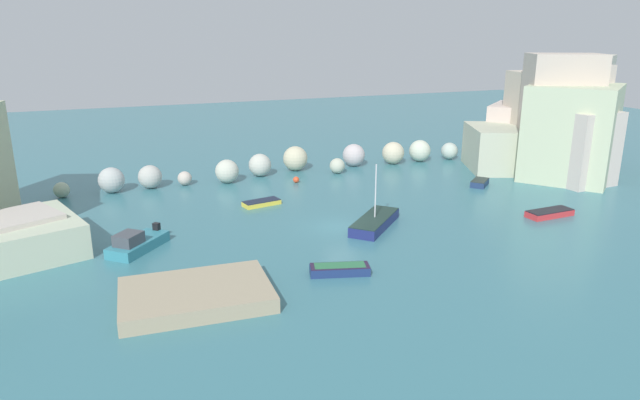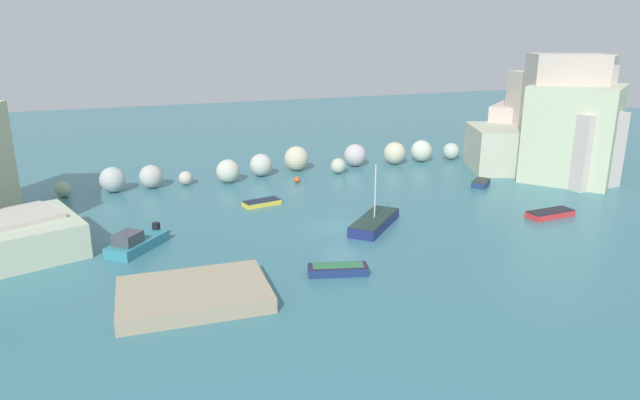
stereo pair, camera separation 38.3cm
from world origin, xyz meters
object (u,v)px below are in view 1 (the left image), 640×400
object	(u,v)px
moored_boat_4	(375,222)
moored_boat_0	(136,243)
moored_boat_1	(480,183)
moored_boat_2	(340,269)
moored_boat_5	(550,213)
stone_dock	(196,295)
channel_buoy	(296,180)
moored_boat_3	(262,203)

from	to	relation	value
moored_boat_4	moored_boat_0	bearing A→B (deg)	130.29
moored_boat_0	moored_boat_1	xyz separation A→B (m)	(31.66, 4.99, -0.22)
moored_boat_2	moored_boat_5	bearing A→B (deg)	27.75
stone_dock	moored_boat_1	xyz separation A→B (m)	(29.34, 14.03, -0.13)
moored_boat_0	stone_dock	bearing A→B (deg)	56.48
moored_boat_1	moored_boat_2	size ratio (longest dim) A/B	0.70
stone_dock	channel_buoy	world-z (taller)	stone_dock
moored_boat_2	stone_dock	bearing A→B (deg)	-160.69
moored_boat_2	moored_boat_4	world-z (taller)	moored_boat_4
moored_boat_1	moored_boat_5	bearing A→B (deg)	-134.11
channel_buoy	moored_boat_0	world-z (taller)	moored_boat_0
stone_dock	channel_buoy	distance (m)	25.57
moored_boat_4	moored_boat_5	bearing A→B (deg)	-55.56
moored_boat_4	stone_dock	bearing A→B (deg)	162.71
channel_buoy	moored_boat_1	size ratio (longest dim) A/B	0.23
moored_boat_1	moored_boat_5	world-z (taller)	moored_boat_1
channel_buoy	moored_boat_2	distance (m)	21.82
stone_dock	moored_boat_2	xyz separation A→B (m)	(8.69, 0.41, -0.11)
moored_boat_5	moored_boat_3	bearing A→B (deg)	148.50
moored_boat_1	moored_boat_3	bearing A→B (deg)	134.95
moored_boat_0	moored_boat_2	world-z (taller)	moored_boat_0
moored_boat_5	moored_boat_0	bearing A→B (deg)	169.33
channel_buoy	moored_boat_3	distance (m)	7.84
moored_boat_3	moored_boat_5	distance (m)	23.35
stone_dock	moored_boat_4	world-z (taller)	moored_boat_4
channel_buoy	moored_boat_3	size ratio (longest dim) A/B	0.18
moored_boat_2	moored_boat_3	xyz separation A→B (m)	(-0.34, 15.41, -0.10)
moored_boat_2	moored_boat_4	distance (m)	9.08
moored_boat_0	moored_boat_1	distance (m)	32.05
moored_boat_2	moored_boat_3	world-z (taller)	moored_boat_2
moored_boat_5	moored_boat_2	bearing A→B (deg)	-170.91
channel_buoy	moored_boat_0	distance (m)	20.29
moored_boat_3	moored_boat_4	world-z (taller)	moored_boat_4
stone_dock	moored_boat_2	world-z (taller)	stone_dock
stone_dock	moored_boat_0	distance (m)	9.34
stone_dock	moored_boat_0	xyz separation A→B (m)	(-2.32, 9.05, 0.09)
channel_buoy	moored_boat_5	xyz separation A→B (m)	(15.12, -17.34, -0.04)
channel_buoy	moored_boat_2	size ratio (longest dim) A/B	0.16
moored_boat_4	moored_boat_3	bearing A→B (deg)	82.56
moored_boat_0	moored_boat_5	distance (m)	31.35
moored_boat_2	moored_boat_5	xyz separation A→B (m)	(19.99, 3.93, -0.05)
moored_boat_0	moored_boat_3	bearing A→B (deg)	164.50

